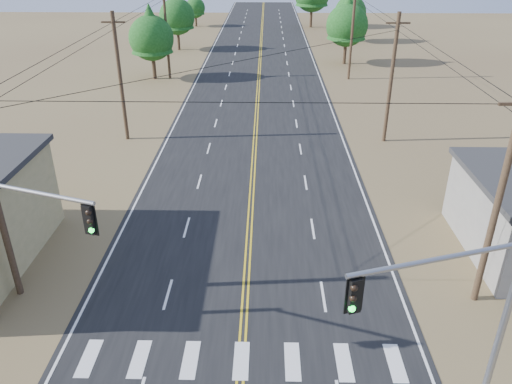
{
  "coord_description": "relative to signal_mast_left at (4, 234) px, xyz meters",
  "views": [
    {
      "loc": [
        0.87,
        -6.34,
        14.75
      ],
      "look_at": [
        0.42,
        15.7,
        3.5
      ],
      "focal_mm": 35.0,
      "sensor_mm": 36.0,
      "label": 1
    }
  ],
  "objects": [
    {
      "name": "tree_right_near",
      "position": [
        20.02,
        50.54,
        0.55
      ],
      "size": [
        5.3,
        5.3,
        8.84
      ],
      "color": "#3F2D1E",
      "rests_on": "ground"
    },
    {
      "name": "utility_pole_right_mid",
      "position": [
        19.44,
        22.6,
        0.26
      ],
      "size": [
        1.8,
        0.3,
        10.0
      ],
      "color": "#4C3826",
      "rests_on": "ground"
    },
    {
      "name": "road",
      "position": [
        8.94,
        20.6,
        -4.85
      ],
      "size": [
        15.0,
        200.0,
        0.02
      ],
      "primitive_type": "cube",
      "color": "black",
      "rests_on": "ground"
    },
    {
      "name": "tree_right_mid",
      "position": [
        22.76,
        66.08,
        0.11
      ],
      "size": [
        4.87,
        4.87,
        8.12
      ],
      "color": "#3F2D1E",
      "rests_on": "ground"
    },
    {
      "name": "utility_pole_left_far",
      "position": [
        -1.56,
        42.6,
        0.26
      ],
      "size": [
        1.8,
        0.3,
        10.0
      ],
      "color": "#4C3826",
      "rests_on": "ground"
    },
    {
      "name": "signal_mast_right",
      "position": [
        15.79,
        -3.99,
        -0.04
      ],
      "size": [
        5.6,
        2.05,
        7.14
      ],
      "rotation": [
        0.0,
        0.0,
        0.31
      ],
      "color": "gray",
      "rests_on": "ground"
    },
    {
      "name": "signal_mast_left",
      "position": [
        0.0,
        0.0,
        0.0
      ],
      "size": [
        6.08,
        2.29,
        7.14
      ],
      "rotation": [
        0.0,
        0.0,
        -0.33
      ],
      "color": "gray",
      "rests_on": "ground"
    },
    {
      "name": "tree_left_far",
      "position": [
        -3.38,
        81.17,
        -1.21
      ],
      "size": [
        3.58,
        3.58,
        5.97
      ],
      "color": "#3F2D1E",
      "rests_on": "ground"
    },
    {
      "name": "tree_left_mid",
      "position": [
        -3.12,
        59.26,
        0.33
      ],
      "size": [
        5.09,
        5.09,
        8.48
      ],
      "color": "#3F2D1E",
      "rests_on": "ground"
    },
    {
      "name": "utility_pole_right_near",
      "position": [
        19.44,
        2.6,
        0.26
      ],
      "size": [
        1.8,
        0.3,
        10.0
      ],
      "color": "#4C3826",
      "rests_on": "ground"
    },
    {
      "name": "tree_left_near",
      "position": [
        -3.27,
        42.23,
        0.29
      ],
      "size": [
        5.06,
        5.06,
        8.43
      ],
      "color": "#3F2D1E",
      "rests_on": "ground"
    },
    {
      "name": "utility_pole_right_far",
      "position": [
        19.44,
        42.6,
        0.26
      ],
      "size": [
        1.8,
        0.3,
        10.0
      ],
      "color": "#4C3826",
      "rests_on": "ground"
    },
    {
      "name": "utility_pole_left_mid",
      "position": [
        -1.56,
        22.6,
        0.26
      ],
      "size": [
        1.8,
        0.3,
        10.0
      ],
      "color": "#4C3826",
      "rests_on": "ground"
    }
  ]
}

